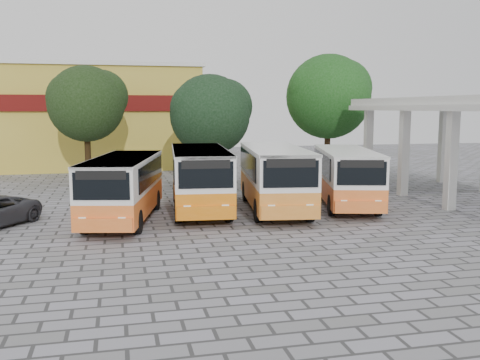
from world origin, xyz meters
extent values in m
plane|color=slate|center=(0.00, 0.00, 0.00)|extent=(90.00, 90.00, 0.00)
cube|color=silver|center=(7.85, 10.50, 2.50)|extent=(0.45, 0.45, 5.00)
cube|color=silver|center=(13.15, 10.50, 2.50)|extent=(0.45, 0.45, 5.00)
cube|color=silver|center=(10.50, 4.00, 5.20)|extent=(6.60, 15.60, 0.40)
cube|color=silver|center=(10.50, 4.00, 4.85)|extent=(6.80, 15.80, 0.30)
cube|color=gold|center=(-11.00, 26.00, 4.00)|extent=(20.00, 10.00, 8.00)
cube|color=#590C0A|center=(-11.00, 20.90, 5.20)|extent=(20.00, 0.20, 1.20)
cube|color=silver|center=(-11.00, 26.00, 8.15)|extent=(20.40, 10.40, 0.30)
cube|color=orange|center=(-7.37, 2.73, 0.86)|extent=(3.83, 7.89, 1.00)
cube|color=white|center=(-7.37, 2.73, 2.05)|extent=(3.83, 7.89, 1.39)
cube|color=white|center=(-7.37, 2.73, 2.69)|extent=(3.87, 7.90, 0.11)
cube|color=black|center=(-8.53, 2.73, 2.07)|extent=(1.37, 6.12, 1.00)
cube|color=black|center=(-6.22, 2.73, 2.07)|extent=(1.37, 6.12, 1.00)
cube|color=black|center=(-7.37, -1.08, 2.07)|extent=(2.00, 0.48, 1.00)
cube|color=black|center=(-7.37, -1.08, 2.46)|extent=(1.77, 0.44, 0.32)
cylinder|color=black|center=(-8.40, 0.27, 0.47)|extent=(0.27, 0.95, 0.95)
cylinder|color=black|center=(-6.35, 0.27, 0.47)|extent=(0.27, 0.95, 0.95)
cylinder|color=black|center=(-8.40, 5.19, 0.47)|extent=(0.27, 0.95, 0.95)
cylinder|color=black|center=(-6.35, 5.19, 0.47)|extent=(0.27, 0.95, 0.95)
cube|color=orange|center=(-3.83, 4.26, 0.92)|extent=(3.15, 8.31, 1.07)
cube|color=white|center=(-3.83, 4.26, 2.20)|extent=(3.15, 8.31, 1.49)
cube|color=white|center=(-3.83, 4.26, 2.88)|extent=(3.20, 8.31, 0.12)
cube|color=black|center=(-5.07, 4.26, 2.21)|extent=(0.65, 6.68, 1.07)
cube|color=black|center=(-2.59, 4.26, 2.21)|extent=(0.65, 6.68, 1.07)
cube|color=black|center=(-3.83, 0.18, 2.21)|extent=(2.18, 0.24, 1.07)
cube|color=black|center=(-3.83, 0.18, 2.64)|extent=(1.93, 0.23, 0.35)
cylinder|color=black|center=(-4.93, 1.62, 0.51)|extent=(0.28, 1.02, 1.02)
cylinder|color=black|center=(-2.73, 1.62, 0.51)|extent=(0.28, 1.02, 1.02)
cylinder|color=black|center=(-4.93, 6.90, 0.51)|extent=(0.28, 1.02, 1.02)
cylinder|color=black|center=(-2.73, 6.90, 0.51)|extent=(0.28, 1.02, 1.02)
cube|color=orange|center=(-0.35, 3.58, 0.93)|extent=(3.58, 8.52, 1.08)
cube|color=white|center=(-0.35, 3.58, 2.24)|extent=(3.58, 8.52, 1.52)
cube|color=white|center=(-0.35, 3.58, 2.93)|extent=(3.63, 8.53, 0.12)
cube|color=black|center=(-1.61, 3.58, 2.25)|extent=(0.98, 6.76, 1.08)
cube|color=black|center=(0.91, 3.58, 2.25)|extent=(0.98, 6.76, 1.08)
cube|color=black|center=(-0.35, -0.58, 2.25)|extent=(2.21, 0.35, 1.08)
cube|color=black|center=(-0.35, -0.58, 2.69)|extent=(1.95, 0.33, 0.35)
cylinder|color=black|center=(-1.46, 0.89, 0.52)|extent=(0.29, 1.03, 1.03)
cylinder|color=black|center=(0.77, 0.89, 0.52)|extent=(0.29, 1.03, 1.03)
cylinder|color=black|center=(-1.46, 6.26, 0.52)|extent=(0.29, 1.03, 1.03)
cylinder|color=black|center=(0.77, 6.26, 0.52)|extent=(0.29, 1.03, 1.03)
cube|color=orange|center=(3.43, 3.90, 0.87)|extent=(4.19, 8.05, 1.01)
cube|color=white|center=(3.43, 3.90, 2.09)|extent=(4.19, 8.05, 1.42)
cube|color=white|center=(3.43, 3.90, 2.74)|extent=(4.24, 8.06, 0.12)
cube|color=black|center=(2.25, 3.90, 2.10)|extent=(1.66, 6.17, 1.01)
cube|color=black|center=(4.61, 3.90, 2.10)|extent=(1.66, 6.17, 1.01)
cube|color=black|center=(3.43, 0.02, 2.10)|extent=(2.02, 0.57, 1.01)
cube|color=black|center=(3.43, 0.02, 2.51)|extent=(1.79, 0.52, 0.33)
cylinder|color=black|center=(2.39, 1.39, 0.48)|extent=(0.27, 0.96, 0.96)
cylinder|color=black|center=(4.47, 1.39, 0.48)|extent=(0.27, 0.96, 0.96)
cylinder|color=black|center=(2.39, 6.41, 0.48)|extent=(0.27, 0.96, 0.96)
cylinder|color=black|center=(4.47, 6.41, 0.48)|extent=(0.27, 0.96, 0.96)
cylinder|color=black|center=(-9.46, 15.36, 1.81)|extent=(0.39, 0.39, 3.62)
sphere|color=black|center=(-9.46, 15.36, 5.12)|extent=(4.88, 4.88, 4.88)
sphere|color=black|center=(-8.49, 15.66, 5.60)|extent=(3.41, 3.41, 3.41)
sphere|color=black|center=(-10.32, 15.16, 5.48)|extent=(3.17, 3.17, 3.17)
cylinder|color=black|center=(-1.83, 13.00, 1.63)|extent=(0.39, 0.39, 3.26)
sphere|color=black|center=(-1.83, 13.00, 4.43)|extent=(5.07, 5.07, 5.07)
sphere|color=black|center=(-0.81, 13.30, 4.93)|extent=(3.55, 3.55, 3.55)
sphere|color=black|center=(-2.71, 12.80, 4.81)|extent=(3.30, 3.30, 3.30)
cylinder|color=#3F2816|center=(7.40, 16.15, 2.05)|extent=(0.43, 0.43, 4.11)
sphere|color=#12420F|center=(7.40, 16.15, 5.66)|extent=(6.09, 6.09, 6.09)
sphere|color=#12420F|center=(8.62, 16.45, 6.27)|extent=(4.27, 4.27, 4.27)
sphere|color=#12420F|center=(6.34, 15.95, 6.12)|extent=(3.96, 3.96, 3.96)
camera|label=1|loc=(-7.56, -20.50, 4.84)|focal=40.00mm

